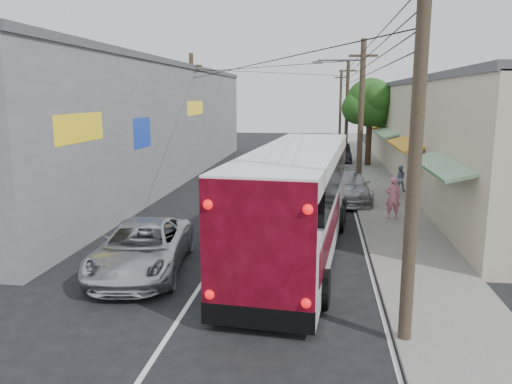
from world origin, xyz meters
TOP-DOWN VIEW (x-y plane):
  - ground at (0.00, 0.00)m, footprint 120.00×120.00m
  - sidewalk at (6.50, 20.00)m, footprint 3.00×80.00m
  - building_right at (10.99, 22.00)m, footprint 7.09×40.00m
  - building_left at (-8.50, 18.00)m, footprint 7.20×36.00m
  - utility_poles at (3.13, 20.33)m, footprint 11.80×45.28m
  - street_tree at (6.87, 26.02)m, footprint 4.40×4.00m
  - coach_bus at (2.55, 4.10)m, footprint 3.76×12.70m
  - jeepney at (-2.03, 1.56)m, footprint 3.14×5.69m
  - parked_suv at (4.60, 13.00)m, footprint 2.49×5.55m
  - parked_car_mid at (3.80, 21.43)m, footprint 1.94×4.65m
  - parked_car_far at (4.60, 27.00)m, footprint 1.93×4.99m
  - pedestrian_near at (6.38, 9.00)m, footprint 0.70×0.50m
  - pedestrian_far at (7.60, 15.47)m, footprint 0.72×0.58m

SIDE VIEW (x-z plane):
  - ground at x=0.00m, z-range 0.00..0.00m
  - sidewalk at x=6.50m, z-range 0.00..0.12m
  - jeepney at x=-2.03m, z-range 0.00..1.51m
  - parked_car_mid at x=3.80m, z-range 0.00..1.57m
  - parked_suv at x=4.60m, z-range 0.00..1.58m
  - parked_car_far at x=4.60m, z-range 0.00..1.62m
  - pedestrian_far at x=7.60m, z-range 0.12..1.54m
  - pedestrian_near at x=6.38m, z-range 0.12..1.93m
  - coach_bus at x=2.55m, z-range 0.06..3.67m
  - building_right at x=10.99m, z-range 0.03..6.28m
  - building_left at x=-8.50m, z-range 0.03..7.28m
  - utility_poles at x=3.13m, z-range 0.13..8.13m
  - street_tree at x=6.87m, z-range 1.37..7.97m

